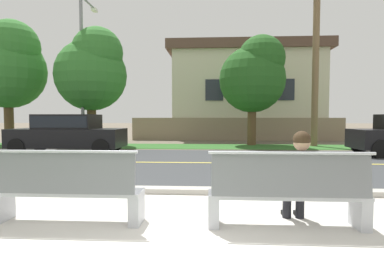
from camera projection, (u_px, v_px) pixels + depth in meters
The scene contains 16 objects.
ground_plane at pixel (199, 157), 11.75m from camera, with size 140.00×140.00×0.00m, color #665B4C.
sidewalk_pavement at pixel (173, 229), 4.18m from camera, with size 44.00×3.60×0.01m, color beige.
curb_edge at pixel (186, 191), 6.12m from camera, with size 44.00×0.30×0.11m, color #ADA89E.
street_asphalt at pixel (197, 163), 10.26m from camera, with size 52.00×8.00×0.01m, color #383A3D.
road_centre_line at pixel (197, 163), 10.26m from camera, with size 48.00×0.14×0.01m, color #E0CC4C.
far_verge_grass at pixel (202, 146), 15.99m from camera, with size 48.00×2.80×0.02m, color #2D6026.
bench_left at pixel (66, 190), 4.33m from camera, with size 2.00×0.48×1.01m.
bench_right at pixel (287, 193), 4.15m from camera, with size 2.00×0.48×1.01m.
seated_person_grey at pixel (299, 174), 4.30m from camera, with size 0.52×0.68×1.25m.
car_black_near at pixel (68, 132), 12.93m from camera, with size 4.30×1.86×1.54m.
streetlamp at pixel (83, 60), 15.90m from camera, with size 0.24×2.10×7.38m.
shade_tree_far_left at pixel (9, 65), 16.53m from camera, with size 3.78×3.78×6.24m.
shade_tree_left at pixel (93, 70), 16.19m from camera, with size 3.52×3.52×5.80m.
shade_tree_centre at pixel (255, 75), 16.55m from camera, with size 3.34×3.34×5.51m.
garden_wall at pixel (236, 129), 20.28m from camera, with size 13.00×0.36×1.40m, color gray.
house_across_street at pixel (244, 93), 23.27m from camera, with size 10.33×6.91×6.26m.
Camera 1 is at (0.49, -3.68, 1.42)m, focal length 30.72 mm.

